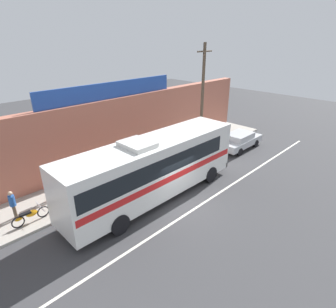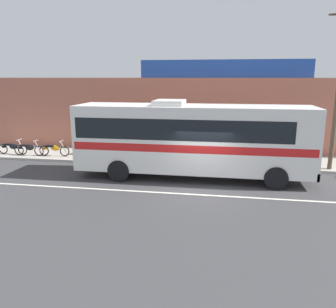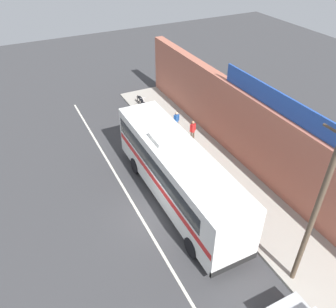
{
  "view_description": "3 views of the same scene",
  "coord_description": "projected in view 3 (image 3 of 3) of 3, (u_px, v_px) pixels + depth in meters",
  "views": [
    {
      "loc": [
        -9.86,
        -8.6,
        8.74
      ],
      "look_at": [
        1.32,
        2.46,
        1.93
      ],
      "focal_mm": 29.16,
      "sensor_mm": 36.0,
      "label": 1
    },
    {
      "loc": [
        0.82,
        -14.14,
        4.87
      ],
      "look_at": [
        -1.88,
        2.03,
        1.05
      ],
      "focal_mm": 35.62,
      "sensor_mm": 36.0,
      "label": 2
    },
    {
      "loc": [
        12.05,
        -5.25,
        13.62
      ],
      "look_at": [
        -2.81,
        2.18,
        1.64
      ],
      "focal_mm": 35.92,
      "sensor_mm": 36.0,
      "label": 3
    }
  ],
  "objects": [
    {
      "name": "intercity_bus",
      "position": [
        176.0,
        170.0,
        18.51
      ],
      "size": [
        11.24,
        2.66,
        3.78
      ],
      "color": "white",
      "rests_on": "ground_plane"
    },
    {
      "name": "motorcycle_purple",
      "position": [
        155.0,
        115.0,
        26.58
      ],
      "size": [
        1.97,
        0.56,
        0.94
      ],
      "color": "black",
      "rests_on": "sidewalk_slab"
    },
    {
      "name": "storefront_billboard",
      "position": [
        286.0,
        106.0,
        17.59
      ],
      "size": [
        10.56,
        0.12,
        1.1
      ],
      "primitive_type": "cube",
      "color": "#234CAD",
      "rests_on": "storefront_facade"
    },
    {
      "name": "utility_pole",
      "position": [
        316.0,
        210.0,
        12.81
      ],
      "size": [
        1.6,
        0.22,
        8.22
      ],
      "color": "brown",
      "rests_on": "sidewalk_slab"
    },
    {
      "name": "pedestrian_by_curb",
      "position": [
        176.0,
        120.0,
        25.01
      ],
      "size": [
        0.3,
        0.48,
        1.58
      ],
      "color": "brown",
      "rests_on": "sidewalk_slab"
    },
    {
      "name": "motorcycle_black",
      "position": [
        141.0,
        101.0,
        28.63
      ],
      "size": [
        1.95,
        0.56,
        0.94
      ],
      "color": "black",
      "rests_on": "sidewalk_slab"
    },
    {
      "name": "sidewalk_slab",
      "position": [
        233.0,
        186.0,
        20.46
      ],
      "size": [
        30.0,
        3.6,
        0.14
      ],
      "primitive_type": "cube",
      "color": "#A8A399",
      "rests_on": "ground_plane"
    },
    {
      "name": "motorcycle_green",
      "position": [
        145.0,
        107.0,
        27.71
      ],
      "size": [
        1.95,
        0.56,
        0.94
      ],
      "color": "black",
      "rests_on": "sidewalk_slab"
    },
    {
      "name": "storefront_facade",
      "position": [
        267.0,
        145.0,
        19.87
      ],
      "size": [
        30.0,
        0.7,
        4.8
      ],
      "primitive_type": "cube",
      "color": "#B26651",
      "rests_on": "ground_plane"
    },
    {
      "name": "motorcycle_orange",
      "position": [
        168.0,
        131.0,
        24.66
      ],
      "size": [
        1.84,
        0.56,
        0.94
      ],
      "color": "black",
      "rests_on": "sidewalk_slab"
    },
    {
      "name": "road_center_stripe",
      "position": [
        142.0,
        219.0,
        18.32
      ],
      "size": [
        30.0,
        0.14,
        0.01
      ],
      "primitive_type": "cube",
      "color": "silver",
      "rests_on": "ground_plane"
    },
    {
      "name": "ground_plane",
      "position": [
        155.0,
        215.0,
        18.61
      ],
      "size": [
        70.0,
        70.0,
        0.0
      ],
      "primitive_type": "plane",
      "color": "#3A3A3D"
    },
    {
      "name": "pedestrian_far_right",
      "position": [
        193.0,
        130.0,
        23.76
      ],
      "size": [
        0.3,
        0.48,
        1.69
      ],
      "color": "brown",
      "rests_on": "sidewalk_slab"
    }
  ]
}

